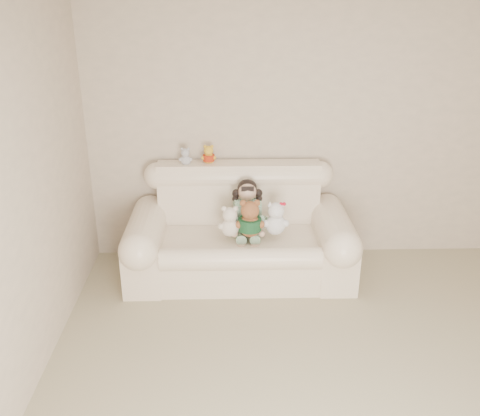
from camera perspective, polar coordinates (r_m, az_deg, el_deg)
name	(u,v)px	position (r m, az deg, el deg)	size (l,w,h in m)	color
wall_back	(320,130)	(5.23, 8.56, 8.24)	(4.50, 4.50, 0.00)	#B6A591
sofa	(240,227)	(4.94, -0.03, -2.06)	(2.10, 0.95, 1.03)	#FFE8CD
seated_child	(247,207)	(4.95, 0.79, 0.13)	(0.32, 0.39, 0.53)	#277037
brown_teddy	(250,215)	(4.72, 1.07, -0.75)	(0.26, 0.20, 0.41)	brown
white_cat	(276,215)	(4.78, 3.88, -0.74)	(0.24, 0.19, 0.38)	silver
cream_teddy	(230,218)	(4.75, -1.10, -1.13)	(0.22, 0.17, 0.34)	silver
yellow_mini_bear	(209,153)	(5.09, -3.39, 5.93)	(0.14, 0.11, 0.22)	yellow
grey_mini_plush	(185,155)	(5.07, -5.88, 5.70)	(0.13, 0.10, 0.20)	silver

